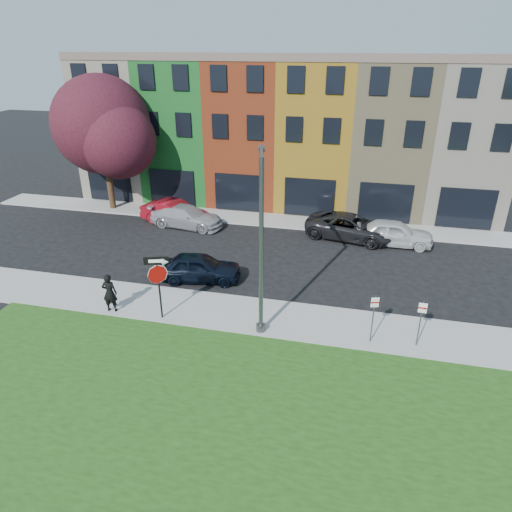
% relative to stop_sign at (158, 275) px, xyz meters
% --- Properties ---
extents(ground, '(120.00, 120.00, 0.00)m').
position_rel_stop_sign_xyz_m(ground, '(4.62, -1.88, -2.22)').
color(ground, black).
rests_on(ground, ground).
extents(sidewalk_near, '(40.00, 3.00, 0.12)m').
position_rel_stop_sign_xyz_m(sidewalk_near, '(6.62, 1.12, -2.16)').
color(sidewalk_near, gray).
rests_on(sidewalk_near, ground).
extents(sidewalk_far, '(40.00, 2.40, 0.12)m').
position_rel_stop_sign_xyz_m(sidewalk_far, '(1.62, 13.12, -2.16)').
color(sidewalk_far, gray).
rests_on(sidewalk_far, ground).
extents(rowhouse_block, '(30.00, 10.12, 10.00)m').
position_rel_stop_sign_xyz_m(rowhouse_block, '(2.12, 19.30, 2.77)').
color(rowhouse_block, beige).
rests_on(rowhouse_block, ground).
extents(stop_sign, '(1.01, 0.36, 2.94)m').
position_rel_stop_sign_xyz_m(stop_sign, '(0.00, 0.00, 0.00)').
color(stop_sign, black).
rests_on(stop_sign, sidewalk_near).
extents(man, '(0.78, 0.62, 1.82)m').
position_rel_stop_sign_xyz_m(man, '(-2.43, 0.03, -1.19)').
color(man, black).
rests_on(man, sidewalk_near).
extents(sedan_near, '(3.07, 4.79, 1.44)m').
position_rel_stop_sign_xyz_m(sedan_near, '(0.35, 3.90, -1.50)').
color(sedan_near, black).
rests_on(sedan_near, ground).
extents(parked_car_red, '(3.63, 5.36, 1.54)m').
position_rel_stop_sign_xyz_m(parked_car_red, '(-3.97, 11.20, -1.45)').
color(parked_car_red, maroon).
rests_on(parked_car_red, ground).
extents(parked_car_silver, '(3.05, 5.32, 1.42)m').
position_rel_stop_sign_xyz_m(parked_car_silver, '(-2.98, 10.82, -1.51)').
color(parked_car_silver, '#9F9FA4').
rests_on(parked_car_silver, ground).
extents(parked_car_dark, '(4.68, 6.46, 1.52)m').
position_rel_stop_sign_xyz_m(parked_car_dark, '(7.60, 11.25, -1.46)').
color(parked_car_dark, black).
rests_on(parked_car_dark, ground).
extents(parked_car_white, '(1.94, 4.56, 1.54)m').
position_rel_stop_sign_xyz_m(parked_car_white, '(10.18, 10.84, -1.45)').
color(parked_car_white, silver).
rests_on(parked_car_white, ground).
extents(street_lamp, '(0.84, 2.54, 7.32)m').
position_rel_stop_sign_xyz_m(street_lamp, '(4.40, 0.24, 1.59)').
color(street_lamp, '#4C4F52').
rests_on(street_lamp, sidewalk_near).
extents(parking_sign_a, '(0.31, 0.13, 2.14)m').
position_rel_stop_sign_xyz_m(parking_sign_a, '(8.92, 0.28, -0.76)').
color(parking_sign_a, '#4C4F52').
rests_on(parking_sign_a, sidewalk_near).
extents(parking_sign_b, '(0.32, 0.08, 2.04)m').
position_rel_stop_sign_xyz_m(parking_sign_b, '(10.71, 0.43, -0.82)').
color(parking_sign_b, '#4C4F52').
rests_on(parking_sign_b, sidewalk_near).
extents(tree_purple, '(7.93, 6.93, 9.20)m').
position_rel_stop_sign_xyz_m(tree_purple, '(-9.39, 12.93, 3.63)').
color(tree_purple, black).
rests_on(tree_purple, sidewalk_far).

